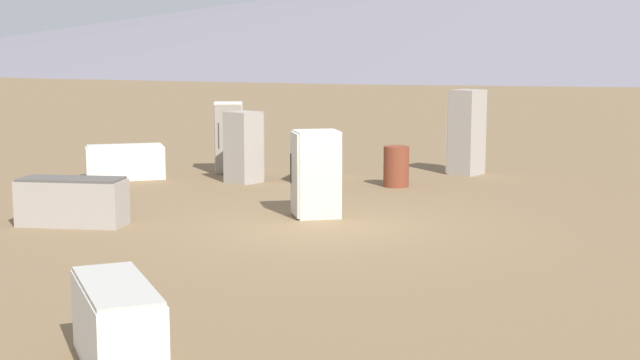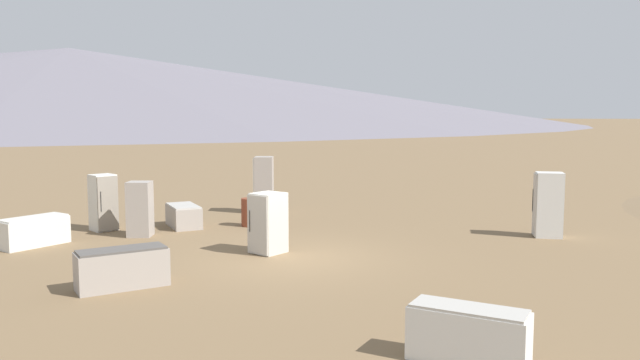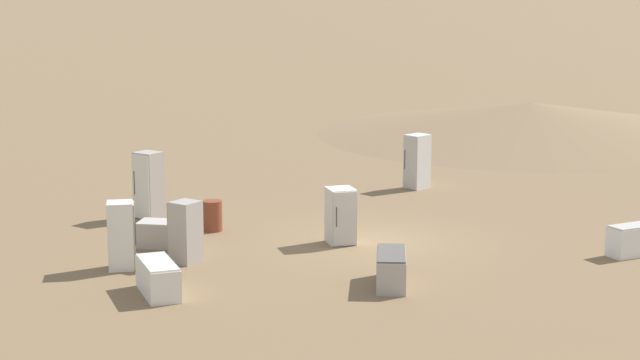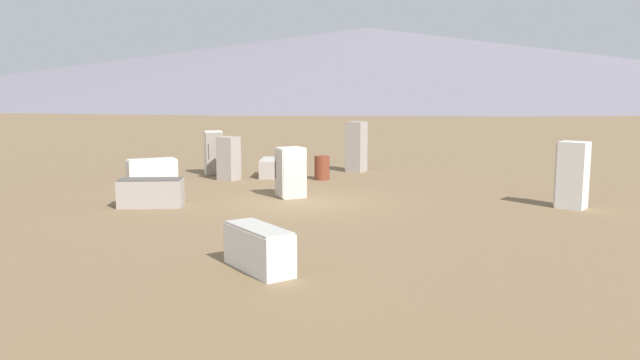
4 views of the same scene
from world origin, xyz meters
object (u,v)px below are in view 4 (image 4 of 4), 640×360
rusty_barrel (322,168)px  discarded_fridge_0 (152,170)px  discarded_fridge_2 (572,175)px  discarded_fridge_7 (151,193)px  discarded_fridge_4 (229,158)px  discarded_fridge_6 (356,147)px  discarded_fridge_8 (259,248)px  discarded_fridge_1 (214,153)px  discarded_fridge_3 (291,173)px  discarded_fridge_5 (272,168)px

rusty_barrel → discarded_fridge_0: bearing=134.4°
discarded_fridge_2 → discarded_fridge_7: size_ratio=1.06×
discarded_fridge_4 → discarded_fridge_7: (-4.69, -2.50, -0.38)m
discarded_fridge_4 → discarded_fridge_6: (4.81, -1.83, 0.20)m
discarded_fridge_6 → rusty_barrel: bearing=176.7°
rusty_barrel → discarded_fridge_4: bearing=134.4°
discarded_fridge_8 → discarded_fridge_1: bearing=-111.2°
discarded_fridge_3 → rusty_barrel: size_ratio=1.74×
discarded_fridge_0 → discarded_fridge_2: 13.73m
discarded_fridge_0 → discarded_fridge_8: (-4.77, -11.11, 0.01)m
discarded_fridge_1 → discarded_fridge_3: bearing=105.3°
discarded_fridge_0 → rusty_barrel: bearing=-116.5°
discarded_fridge_7 → discarded_fridge_5: bearing=151.2°
discarded_fridge_4 → discarded_fridge_7: 5.33m
discarded_fridge_0 → discarded_fridge_7: bearing=166.9°
discarded_fridge_5 → discarded_fridge_3: bearing=-76.7°
discarded_fridge_7 → rusty_barrel: (6.99, 0.15, 0.04)m
discarded_fridge_7 → discarded_fridge_8: size_ratio=1.00×
discarded_fridge_1 → rusty_barrel: (1.82, -3.85, -0.40)m
discarded_fridge_3 → discarded_fridge_7: bearing=88.8°
discarded_fridge_2 → discarded_fridge_7: 11.36m
discarded_fridge_3 → rusty_barrel: bearing=-38.2°
discarded_fridge_3 → discarded_fridge_4: 4.28m
discarded_fridge_2 → discarded_fridge_1: bearing=96.8°
discarded_fridge_4 → discarded_fridge_5: bearing=58.3°
discarded_fridge_2 → discarded_fridge_7: bearing=127.8°
discarded_fridge_4 → discarded_fridge_6: bearing=53.4°
discarded_fridge_1 → discarded_fridge_5: bearing=150.4°
discarded_fridge_1 → discarded_fridge_4: discarded_fridge_1 is taller
discarded_fridge_7 → discarded_fridge_8: bearing=26.8°
discarded_fridge_0 → discarded_fridge_7: 5.24m
discarded_fridge_0 → discarded_fridge_6: size_ratio=0.94×
discarded_fridge_6 → discarded_fridge_7: size_ratio=1.14×
discarded_fridge_6 → rusty_barrel: size_ratio=2.28×
discarded_fridge_0 → discarded_fridge_8: bearing=175.9°
discarded_fridge_6 → rusty_barrel: (-2.51, -0.52, -0.54)m
discarded_fridge_2 → discarded_fridge_3: discarded_fridge_2 is taller
discarded_fridge_0 → discarded_fridge_8: size_ratio=1.07×
discarded_fridge_7 → discarded_fridge_8: (-1.98, -6.67, 0.00)m
discarded_fridge_6 → discarded_fridge_3: bearing=-173.2°
discarded_fridge_5 → discarded_fridge_4: bearing=-147.1°
discarded_fridge_4 → rusty_barrel: discarded_fridge_4 is taller
discarded_fridge_0 → discarded_fridge_3: size_ratio=1.23×
discarded_fridge_1 → discarded_fridge_8: 12.85m
discarded_fridge_3 → discarded_fridge_7: discarded_fridge_3 is taller
discarded_fridge_3 → discarded_fridge_1: bearing=8.4°
discarded_fridge_7 → discarded_fridge_8: discarded_fridge_8 is taller
rusty_barrel → discarded_fridge_2: bearing=-85.7°
discarded_fridge_0 → discarded_fridge_1: discarded_fridge_1 is taller
rusty_barrel → discarded_fridge_5: bearing=109.6°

